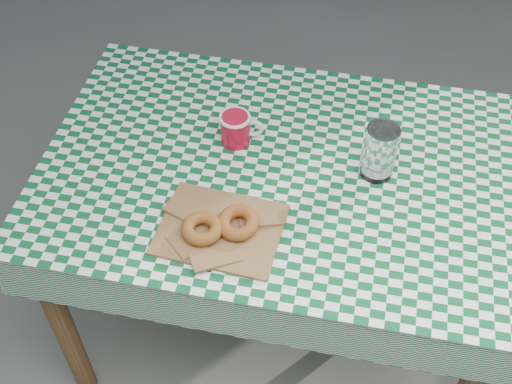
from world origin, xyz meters
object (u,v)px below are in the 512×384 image
(table, at_px, (278,256))
(drinking_glass, at_px, (380,152))
(coffee_mug, at_px, (235,129))
(paper_bag, at_px, (220,229))

(table, distance_m, drinking_glass, 0.51)
(table, relative_size, coffee_mug, 7.85)
(drinking_glass, bearing_deg, table, -172.47)
(coffee_mug, bearing_deg, table, -41.98)
(table, distance_m, paper_bag, 0.46)
(table, bearing_deg, coffee_mug, 151.95)
(table, bearing_deg, paper_bag, -114.51)
(drinking_glass, bearing_deg, paper_bag, -142.83)
(coffee_mug, relative_size, drinking_glass, 1.04)
(paper_bag, height_order, drinking_glass, drinking_glass)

